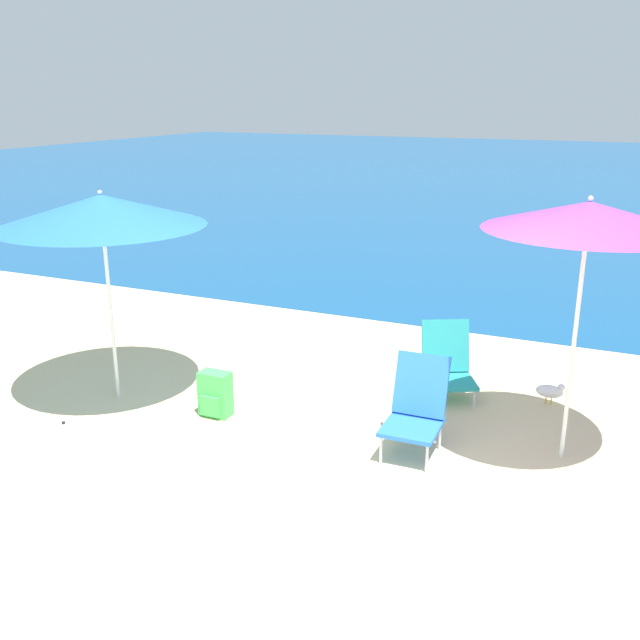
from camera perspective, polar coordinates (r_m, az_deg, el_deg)
ground_plane at (r=5.12m, az=1.33°, el=-16.82°), size 60.00×60.00×0.00m
sea_water at (r=28.76m, az=21.21°, el=10.78°), size 60.00×40.00×0.01m
beach_umbrella_blue at (r=6.94m, az=-17.09°, el=8.37°), size 1.93×1.93×2.05m
beach_umbrella_purple at (r=5.76m, az=20.69°, el=7.76°), size 1.59×1.59×2.17m
beach_chair_teal at (r=7.20m, az=10.15°, el=-3.40°), size 0.68×0.72×0.74m
beach_chair_blue at (r=6.04m, az=7.71°, el=-6.86°), size 0.47×0.61×0.81m
backpack_green at (r=6.76m, az=-8.39°, el=-5.91°), size 0.29×0.20×0.43m
water_bottle at (r=6.44m, az=-19.68°, el=-9.04°), size 0.06×0.06×0.28m
seagull at (r=7.30m, az=17.96°, el=-5.43°), size 0.27×0.11×0.23m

